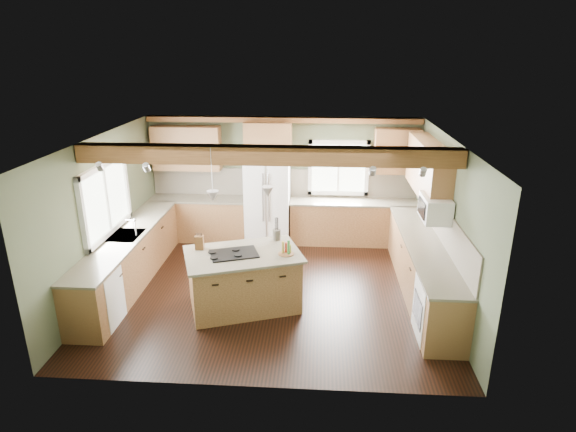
{
  "coord_description": "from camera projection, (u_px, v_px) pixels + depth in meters",
  "views": [
    {
      "loc": [
        0.76,
        -7.32,
        3.97
      ],
      "look_at": [
        0.24,
        0.3,
        1.24
      ],
      "focal_mm": 30.0,
      "sensor_mm": 36.0,
      "label": 1
    }
  ],
  "objects": [
    {
      "name": "wall_left",
      "position": [
        105.0,
        214.0,
        8.0
      ],
      "size": [
        0.0,
        5.0,
        5.0
      ],
      "primitive_type": "plane",
      "rotation": [
        1.57,
        0.0,
        1.57
      ],
      "color": "#4C563D",
      "rests_on": "ground"
    },
    {
      "name": "window_left",
      "position": [
        105.0,
        199.0,
        7.96
      ],
      "size": [
        0.04,
        1.6,
        1.05
      ],
      "primitive_type": "cube",
      "color": "white",
      "rests_on": "wall_left"
    },
    {
      "name": "upper_cab_over_fridge",
      "position": [
        268.0,
        140.0,
        9.74
      ],
      "size": [
        0.96,
        0.35,
        0.7
      ],
      "primitive_type": "cube",
      "color": "brown",
      "rests_on": "wall_back"
    },
    {
      "name": "island_top",
      "position": [
        243.0,
        254.0,
        7.44
      ],
      "size": [
        2.02,
        1.63,
        0.04
      ],
      "primitive_type": "cube",
      "rotation": [
        0.0,
        0.0,
        0.34
      ],
      "color": "#484235",
      "rests_on": "island"
    },
    {
      "name": "upper_cab_back_left",
      "position": [
        187.0,
        148.0,
        9.91
      ],
      "size": [
        1.4,
        0.35,
        0.9
      ],
      "primitive_type": "cube",
      "color": "brown",
      "rests_on": "wall_back"
    },
    {
      "name": "ceiling_beam",
      "position": [
        267.0,
        155.0,
        6.89
      ],
      "size": [
        5.55,
        0.26,
        0.26
      ],
      "primitive_type": "cube",
      "color": "#553118",
      "rests_on": "ceiling"
    },
    {
      "name": "backsplash_right",
      "position": [
        445.0,
        226.0,
        7.72
      ],
      "size": [
        0.03,
        3.7,
        0.58
      ],
      "primitive_type": "cube",
      "color": "brown",
      "rests_on": "wall_right"
    },
    {
      "name": "counter_back_left",
      "position": [
        198.0,
        199.0,
        10.13
      ],
      "size": [
        2.06,
        0.64,
        0.04
      ],
      "primitive_type": "cube",
      "color": "#484235",
      "rests_on": "base_cab_back_left"
    },
    {
      "name": "island",
      "position": [
        244.0,
        281.0,
        7.6
      ],
      "size": [
        1.88,
        1.49,
        0.88
      ],
      "primitive_type": "cube",
      "rotation": [
        0.0,
        0.0,
        0.34
      ],
      "color": "brown",
      "rests_on": "floor"
    },
    {
      "name": "pendant_right",
      "position": [
        268.0,
        192.0,
        7.22
      ],
      "size": [
        0.18,
        0.18,
        0.16
      ],
      "primitive_type": "cone",
      "rotation": [
        3.14,
        0.0,
        0.0
      ],
      "color": "#B2B2B7",
      "rests_on": "ceiling"
    },
    {
      "name": "backsplash_back",
      "position": [
        283.0,
        182.0,
        10.19
      ],
      "size": [
        5.58,
        0.03,
        0.58
      ],
      "primitive_type": "cube",
      "color": "brown",
      "rests_on": "wall_back"
    },
    {
      "name": "sink",
      "position": [
        126.0,
        236.0,
        8.16
      ],
      "size": [
        0.5,
        0.65,
        0.03
      ],
      "primitive_type": "cube",
      "color": "#262628",
      "rests_on": "counter_left"
    },
    {
      "name": "faucet",
      "position": [
        135.0,
        228.0,
        8.1
      ],
      "size": [
        0.02,
        0.02,
        0.28
      ],
      "primitive_type": "cylinder",
      "color": "#B2B2B7",
      "rests_on": "sink"
    },
    {
      "name": "base_cab_back_right",
      "position": [
        353.0,
        223.0,
        10.08
      ],
      "size": [
        2.62,
        0.6,
        0.88
      ],
      "primitive_type": "cube",
      "color": "brown",
      "rests_on": "floor"
    },
    {
      "name": "microwave",
      "position": [
        435.0,
        208.0,
        7.53
      ],
      "size": [
        0.4,
        0.7,
        0.38
      ],
      "primitive_type": "cube",
      "color": "white",
      "rests_on": "wall_right"
    },
    {
      "name": "cooktop",
      "position": [
        234.0,
        254.0,
        7.4
      ],
      "size": [
        0.83,
        0.68,
        0.02
      ],
      "primitive_type": "cube",
      "rotation": [
        0.0,
        0.0,
        0.34
      ],
      "color": "black",
      "rests_on": "island_top"
    },
    {
      "name": "counter_left",
      "position": [
        126.0,
        236.0,
        8.16
      ],
      "size": [
        0.64,
        3.74,
        0.04
      ],
      "primitive_type": "cube",
      "color": "#484235",
      "rests_on": "base_cab_left"
    },
    {
      "name": "base_cab_right",
      "position": [
        422.0,
        269.0,
        8.0
      ],
      "size": [
        0.6,
        3.7,
        0.88
      ],
      "primitive_type": "cube",
      "color": "brown",
      "rests_on": "floor"
    },
    {
      "name": "counter_right",
      "position": [
        425.0,
        244.0,
        7.84
      ],
      "size": [
        0.64,
        3.74,
        0.04
      ],
      "primitive_type": "cube",
      "color": "#484235",
      "rests_on": "base_cab_right"
    },
    {
      "name": "soffit_trim",
      "position": [
        283.0,
        120.0,
        9.66
      ],
      "size": [
        5.55,
        0.2,
        0.1
      ],
      "primitive_type": "cube",
      "color": "#553118",
      "rests_on": "ceiling"
    },
    {
      "name": "upper_cab_back_corner",
      "position": [
        397.0,
        151.0,
        9.64
      ],
      "size": [
        0.9,
        0.35,
        0.9
      ],
      "primitive_type": "cube",
      "color": "brown",
      "rests_on": "wall_back"
    },
    {
      "name": "counter_back_right",
      "position": [
        354.0,
        202.0,
        9.93
      ],
      "size": [
        2.66,
        0.64,
        0.04
      ],
      "primitive_type": "cube",
      "color": "#484235",
      "rests_on": "base_cab_back_right"
    },
    {
      "name": "ceiling",
      "position": [
        271.0,
        139.0,
        7.38
      ],
      "size": [
        5.6,
        5.6,
        0.0
      ],
      "primitive_type": "plane",
      "rotation": [
        3.14,
        0.0,
        0.0
      ],
      "color": "silver",
      "rests_on": "wall_back"
    },
    {
      "name": "dishwasher",
      "position": [
        96.0,
        298.0,
        7.1
      ],
      "size": [
        0.6,
        0.6,
        0.84
      ],
      "primitive_type": "cube",
      "color": "white",
      "rests_on": "floor"
    },
    {
      "name": "upper_cab_right",
      "position": [
        428.0,
        169.0,
        8.28
      ],
      "size": [
        0.35,
        2.2,
        0.9
      ],
      "primitive_type": "cube",
      "color": "brown",
      "rests_on": "wall_right"
    },
    {
      "name": "pendant_left",
      "position": [
        213.0,
        196.0,
        7.01
      ],
      "size": [
        0.18,
        0.18,
        0.16
      ],
      "primitive_type": "cone",
      "rotation": [
        3.14,
        0.0,
        0.0
      ],
      "color": "#B2B2B7",
      "rests_on": "ceiling"
    },
    {
      "name": "wall_back",
      "position": [
        284.0,
        178.0,
        10.17
      ],
      "size": [
        5.6,
        0.0,
        5.6
      ],
      "primitive_type": "plane",
      "rotation": [
        1.57,
        0.0,
        0.0
      ],
      "color": "#4C563D",
      "rests_on": "ground"
    },
    {
      "name": "window_back",
      "position": [
        338.0,
        168.0,
        9.99
      ],
      "size": [
        1.1,
        0.04,
        1.0
      ],
      "primitive_type": "cube",
      "color": "white",
      "rests_on": "wall_back"
    },
    {
      "name": "bottle_tray",
      "position": [
        286.0,
        248.0,
        7.37
      ],
      "size": [
        0.27,
        0.27,
        0.22
      ],
      "primitive_type": null,
      "rotation": [
        0.0,
        0.0,
        0.1
      ],
      "color": "brown",
      "rests_on": "island_top"
    },
    {
      "name": "oven",
      "position": [
        439.0,
        310.0,
        6.78
      ],
      "size": [
        0.6,
        0.72,
        0.84
      ],
      "primitive_type": "cube",
      "color": "white",
      "rests_on": "floor"
    },
    {
      "name": "knife_block",
      "position": [
        199.0,
        243.0,
        7.55
      ],
      "size": [
        0.14,
        0.11,
        0.22
      ],
      "primitive_type": "cube",
      "rotation": [
        0.0,
        0.0,
        0.05
      ],
      "color": "brown",
      "rests_on": "island_top"
    },
    {
      "name": "base_cab_back_left",
      "position": [
        199.0,
        219.0,
        10.29
      ],
      "size": [
        2.02,
        0.6,
        0.88
      ],
      "primitive_type": "cube",
      "color": "brown",
      "rests_on": "floor"
    },
    {
      "name": "base_cab_left",
      "position": [
        129.0,
        261.0,
        8.31
      ],
      "size": [
        0.6,
        3.7,
        0.88
      ],
      "primitive_type": "cube",
      "color": "brown",
      "rests_on": "floor"
    },
    {
      "name": "utensil_crock",
      "position": [
        277.0,
        235.0,
        7.92
      ],
      "size": [
        0.17,
        0.17,
        0.18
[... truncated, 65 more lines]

